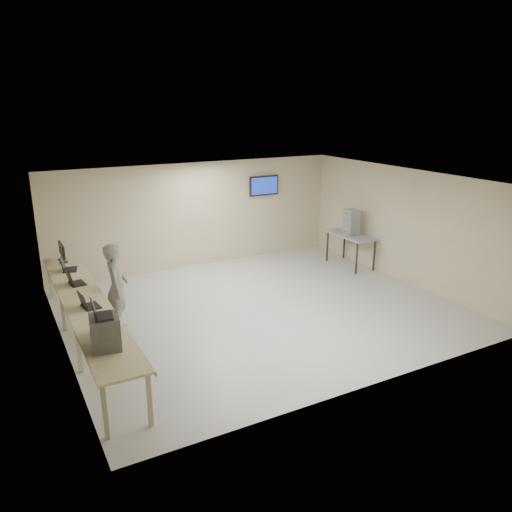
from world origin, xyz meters
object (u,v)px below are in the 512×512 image
equipment_box (105,332)px  soldier (117,288)px  side_table (351,237)px  workbench (86,304)px

equipment_box → soldier: size_ratio=0.28×
soldier → equipment_box: bearing=-178.2°
soldier → side_table: bearing=-62.6°
workbench → equipment_box: size_ratio=12.37×
soldier → side_table: soldier is taller
workbench → soldier: 0.79m
workbench → side_table: (7.19, 1.47, -0.01)m
soldier → side_table: size_ratio=1.19×
workbench → side_table: bearing=11.6°
equipment_box → soldier: bearing=81.2°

